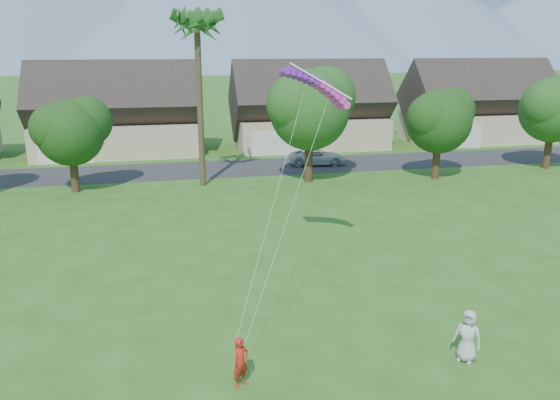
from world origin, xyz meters
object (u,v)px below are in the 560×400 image
object	(u,v)px
kite_flyer	(241,362)
watcher	(468,336)
parafoil_kite	(317,83)
parked_car	(317,157)

from	to	relation	value
kite_flyer	watcher	size ratio (longest dim) A/B	0.89
kite_flyer	watcher	xyz separation A→B (m)	(7.41, -0.14, 0.10)
kite_flyer	watcher	distance (m)	7.41
parafoil_kite	parked_car	bearing A→B (deg)	77.64
kite_flyer	parafoil_kite	world-z (taller)	parafoil_kite
parked_car	parafoil_kite	bearing A→B (deg)	170.50
kite_flyer	parafoil_kite	distance (m)	12.38
parked_car	watcher	bearing A→B (deg)	179.79
parked_car	parafoil_kite	world-z (taller)	parafoil_kite
kite_flyer	parked_car	distance (m)	32.86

